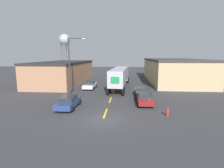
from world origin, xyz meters
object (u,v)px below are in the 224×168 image
object	(u,v)px
parked_car_left_far	(90,85)
water_tower	(65,40)
parked_car_right_near	(145,98)
fire_hydrant	(168,112)
parked_car_right_mid	(142,92)
street_lamp	(71,62)
semi_truck	(120,75)
parked_car_left_near	(68,102)

from	to	relation	value
parked_car_left_far	water_tower	world-z (taller)	water_tower
parked_car_right_near	fire_hydrant	size ratio (longest dim) A/B	5.30
parked_car_right_mid	street_lamp	bearing A→B (deg)	175.94
semi_truck	parked_car_right_near	xyz separation A→B (m)	(3.58, -11.64, -1.61)
parked_car_left_near	parked_car_left_far	bearing A→B (deg)	90.00
semi_truck	street_lamp	size ratio (longest dim) A/B	1.79
parked_car_right_mid	parked_car_right_near	distance (m)	4.04
parked_car_left_near	parked_car_right_mid	world-z (taller)	same
parked_car_left_near	parked_car_right_mid	distance (m)	11.26
parked_car_left_near	parked_car_right_near	distance (m)	9.50
semi_truck	parked_car_left_near	xyz separation A→B (m)	(-5.58, -14.14, -1.61)
semi_truck	street_lamp	world-z (taller)	street_lamp
fire_hydrant	parked_car_right_mid	bearing A→B (deg)	102.42
water_tower	street_lamp	bearing A→B (deg)	-69.43
parked_car_left_far	street_lamp	world-z (taller)	street_lamp
parked_car_right_mid	fire_hydrant	xyz separation A→B (m)	(1.88, -8.53, -0.31)
semi_truck	water_tower	xyz separation A→B (m)	(-24.96, 39.87, 10.13)
parked_car_left_far	parked_car_right_near	bearing A→B (deg)	-46.80
parked_car_right_near	street_lamp	world-z (taller)	street_lamp
water_tower	semi_truck	bearing A→B (deg)	-57.96
parked_car_right_near	parked_car_left_far	bearing A→B (deg)	133.20
parked_car_right_mid	water_tower	bearing A→B (deg)	121.02
parked_car_right_mid	street_lamp	size ratio (longest dim) A/B	0.53
parked_car_right_near	fire_hydrant	bearing A→B (deg)	-67.29
parked_car_left_near	water_tower	bearing A→B (deg)	109.73
parked_car_left_near	water_tower	size ratio (longest dim) A/B	0.31
parked_car_right_mid	water_tower	world-z (taller)	water_tower
parked_car_right_near	fire_hydrant	world-z (taller)	parked_car_right_near
parked_car_right_near	water_tower	distance (m)	60.04
semi_truck	street_lamp	xyz separation A→B (m)	(-7.44, -6.81, 2.77)
water_tower	parked_car_left_far	bearing A→B (deg)	-65.10
water_tower	fire_hydrant	size ratio (longest dim) A/B	17.11
parked_car_left_near	fire_hydrant	distance (m)	11.23
semi_truck	water_tower	distance (m)	48.11
water_tower	fire_hydrant	distance (m)	64.86
semi_truck	parked_car_right_near	distance (m)	12.28
parked_car_left_far	fire_hydrant	world-z (taller)	parked_car_left_far
semi_truck	water_tower	size ratio (longest dim) A/B	1.06
parked_car_left_far	parked_car_right_mid	distance (m)	10.80
parked_car_left_far	fire_hydrant	bearing A→B (deg)	-52.23
water_tower	street_lamp	world-z (taller)	water_tower
fire_hydrant	street_lamp	bearing A→B (deg)	144.17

